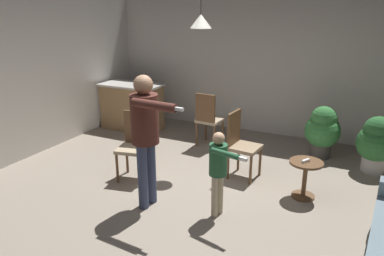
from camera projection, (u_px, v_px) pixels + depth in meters
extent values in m
plane|color=gray|center=(191.00, 200.00, 4.88)|extent=(7.68, 7.68, 0.00)
cube|color=beige|center=(263.00, 66.00, 7.19)|extent=(6.40, 0.10, 2.70)
cube|color=beige|center=(10.00, 80.00, 5.79)|extent=(0.10, 6.40, 2.70)
cylinder|color=brown|center=(381.00, 228.00, 4.21)|extent=(0.05, 0.05, 0.06)
cube|color=#99754C|center=(132.00, 107.00, 7.64)|extent=(1.20, 0.60, 0.91)
cube|color=beige|center=(131.00, 85.00, 7.49)|extent=(1.26, 0.66, 0.04)
cylinder|color=brown|center=(306.00, 163.00, 4.80)|extent=(0.44, 0.44, 0.03)
cylinder|color=brown|center=(304.00, 181.00, 4.88)|extent=(0.06, 0.06, 0.49)
cylinder|color=brown|center=(303.00, 196.00, 4.95)|extent=(0.31, 0.31, 0.03)
cylinder|color=#384260|center=(151.00, 172.00, 4.71)|extent=(0.13, 0.13, 0.86)
cylinder|color=#384260|center=(143.00, 177.00, 4.57)|extent=(0.13, 0.13, 0.86)
cylinder|color=#4C261E|center=(145.00, 119.00, 4.41)|extent=(0.34, 0.34, 0.61)
sphere|color=#9E7556|center=(143.00, 85.00, 4.28)|extent=(0.23, 0.23, 0.23)
cylinder|color=#4C261E|center=(154.00, 117.00, 4.58)|extent=(0.10, 0.10, 0.57)
cylinder|color=#4C261E|center=(154.00, 105.00, 4.03)|extent=(0.58, 0.14, 0.10)
cube|color=white|center=(178.00, 109.00, 3.88)|extent=(0.13, 0.05, 0.04)
cylinder|color=tan|center=(220.00, 193.00, 4.50)|extent=(0.08, 0.08, 0.54)
cylinder|color=tan|center=(215.00, 197.00, 4.41)|extent=(0.08, 0.08, 0.54)
cylinder|color=#265938|center=(218.00, 160.00, 4.31)|extent=(0.22, 0.22, 0.39)
sphere|color=tan|center=(219.00, 138.00, 4.22)|extent=(0.15, 0.15, 0.15)
cylinder|color=#265938|center=(224.00, 158.00, 4.41)|extent=(0.06, 0.06, 0.36)
cylinder|color=#265938|center=(225.00, 154.00, 4.06)|extent=(0.37, 0.15, 0.06)
cube|color=white|center=(242.00, 159.00, 3.93)|extent=(0.13, 0.07, 0.04)
cylinder|color=brown|center=(197.00, 134.00, 6.72)|extent=(0.04, 0.04, 0.45)
cylinder|color=brown|center=(214.00, 138.00, 6.55)|extent=(0.04, 0.04, 0.45)
cylinder|color=brown|center=(206.00, 129.00, 7.01)|extent=(0.04, 0.04, 0.45)
cylinder|color=brown|center=(223.00, 132.00, 6.84)|extent=(0.04, 0.04, 0.45)
cube|color=tan|center=(210.00, 120.00, 6.70)|extent=(0.45, 0.45, 0.05)
cube|color=brown|center=(205.00, 108.00, 6.46)|extent=(0.38, 0.07, 0.50)
cylinder|color=brown|center=(238.00, 157.00, 5.71)|extent=(0.04, 0.04, 0.45)
cylinder|color=brown|center=(228.00, 165.00, 5.42)|extent=(0.04, 0.04, 0.45)
cylinder|color=brown|center=(260.00, 162.00, 5.53)|extent=(0.04, 0.04, 0.45)
cylinder|color=brown|center=(251.00, 170.00, 5.24)|extent=(0.04, 0.04, 0.45)
cube|color=#997F60|center=(245.00, 148.00, 5.40)|extent=(0.46, 0.46, 0.05)
cube|color=brown|center=(234.00, 128.00, 5.41)|extent=(0.08, 0.38, 0.50)
cylinder|color=brown|center=(149.00, 161.00, 5.55)|extent=(0.04, 0.04, 0.45)
cylinder|color=brown|center=(127.00, 159.00, 5.63)|extent=(0.04, 0.04, 0.45)
cylinder|color=brown|center=(141.00, 171.00, 5.22)|extent=(0.04, 0.04, 0.45)
cylinder|color=brown|center=(117.00, 168.00, 5.30)|extent=(0.04, 0.04, 0.45)
cube|color=tan|center=(133.00, 149.00, 5.35)|extent=(0.50, 0.50, 0.05)
cube|color=brown|center=(137.00, 127.00, 5.44)|extent=(0.38, 0.12, 0.50)
cylinder|color=#B7B2AD|center=(373.00, 163.00, 5.69)|extent=(0.34, 0.34, 0.27)
sphere|color=#2D6B33|center=(376.00, 143.00, 5.59)|extent=(0.58, 0.58, 0.58)
sphere|color=#2D6B33|center=(378.00, 131.00, 5.52)|extent=(0.44, 0.44, 0.44)
cylinder|color=#4C4742|center=(320.00, 149.00, 6.25)|extent=(0.34, 0.34, 0.27)
sphere|color=#387F3D|center=(322.00, 131.00, 6.15)|extent=(0.58, 0.58, 0.58)
sphere|color=#387F3D|center=(324.00, 119.00, 6.08)|extent=(0.44, 0.44, 0.44)
cube|color=white|center=(306.00, 161.00, 4.77)|extent=(0.09, 0.13, 0.04)
cone|color=silver|center=(201.00, 21.00, 5.33)|extent=(0.32, 0.32, 0.20)
cylinder|color=black|center=(201.00, 2.00, 5.25)|extent=(0.01, 0.01, 0.36)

